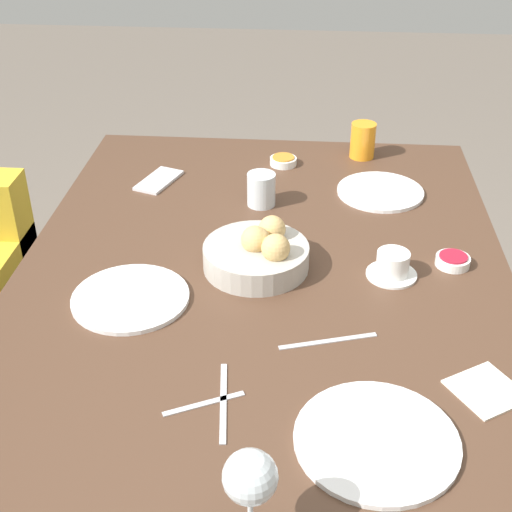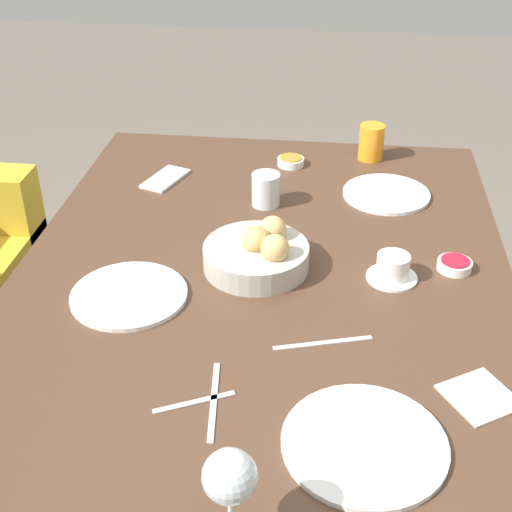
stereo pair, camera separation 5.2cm
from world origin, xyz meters
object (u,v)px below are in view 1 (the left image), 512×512
Objects in this scene: wine_glass at (250,480)px; jam_bowl_berry at (453,261)px; plate_far_center at (130,298)px; fork_silver at (223,402)px; water_tumbler at (261,189)px; spoon_coffee at (204,404)px; plate_near_right at (380,192)px; jam_bowl_honey at (283,161)px; coffee_cup at (392,266)px; knife_silver at (328,341)px; napkin at (486,390)px; juice_glass at (363,140)px; plate_near_left at (377,440)px; cell_phone at (159,180)px; bread_basket at (258,253)px.

wine_glass reaches higher than jam_bowl_berry.
plate_far_center is 0.37m from fork_silver.
spoon_coffee is at bearing 176.58° from water_tumbler.
plate_near_right is 2.99× the size of jam_bowl_honey.
coffee_cup is at bearing -20.26° from wine_glass.
knife_silver is 0.30m from napkin.
juice_glass is 0.63m from coffee_cup.
spoon_coffee is (0.25, 0.10, -0.11)m from wine_glass.
wine_glass is (-0.19, 0.19, 0.11)m from plate_near_left.
cell_phone is (-0.14, 0.33, -0.01)m from jam_bowl_honey.
plate_far_center reaches higher than spoon_coffee.
napkin is (0.07, -0.49, 0.00)m from spoon_coffee.
juice_glass is at bearing -1.36° from plate_near_left.
jam_bowl_honey is 0.40× the size of knife_silver.
jam_bowl_honey is at bearing -22.41° from plate_far_center.
plate_far_center is at bearing 157.59° from jam_bowl_honey.
knife_silver is at bearing -162.86° from water_tumbler.
fork_silver is at bearing 142.73° from coffee_cup.
water_tumbler reaches higher than spoon_coffee.
plate_near_left is at bearing -162.95° from water_tumbler.
water_tumbler is at bearing -0.89° from fork_silver.
water_tumbler is at bearing 2.93° from bread_basket.
jam_bowl_honey is 0.81m from knife_silver.
knife_silver is at bearing 167.46° from plate_near_right.
jam_bowl_berry reaches higher than plate_near_left.
bread_basket is 0.67m from juice_glass.
coffee_cup is 0.81× the size of spoon_coffee.
coffee_cup is at bearing 21.06° from napkin.
plate_far_center is at bearing 38.69° from fork_silver.
fork_silver is at bearing 74.51° from plate_near_left.
wine_glass is at bearing -176.45° from bread_basket.
spoon_coffee is at bearing -163.79° from cell_phone.
water_tumbler reaches higher than jam_bowl_berry.
plate_near_left is at bearing -163.14° from knife_silver.
jam_bowl_honey is (0.25, -0.05, -0.03)m from water_tumbler.
jam_bowl_berry is at bearing -84.12° from bread_basket.
jam_bowl_berry is (-0.26, -0.45, -0.03)m from water_tumbler.
coffee_cup reaches higher than plate_far_center.
plate_near_right is 0.31m from jam_bowl_honey.
plate_near_right is 2.99× the size of jam_bowl_berry.
juice_glass is 0.75× the size of spoon_coffee.
wine_glass is at bearing -179.41° from jam_bowl_honey.
spoon_coffee is 0.49m from napkin.
water_tumbler is at bearing -110.60° from cell_phone.
jam_bowl_berry reaches higher than cell_phone.
knife_silver is 1.39× the size of spoon_coffee.
coffee_cup is (-0.01, -0.29, -0.01)m from bread_basket.
coffee_cup is (-0.63, -0.04, -0.03)m from juice_glass.
plate_near_right is 2.23× the size of juice_glass.
spoon_coffee is at bearing 131.27° from knife_silver.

